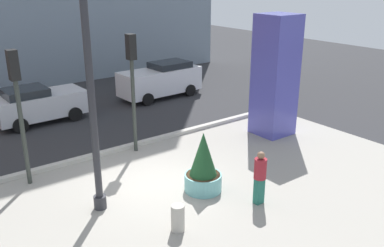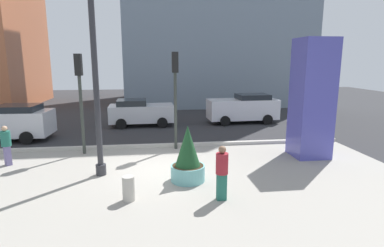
% 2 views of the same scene
% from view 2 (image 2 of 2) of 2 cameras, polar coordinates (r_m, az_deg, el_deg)
% --- Properties ---
extents(ground_plane, '(60.00, 60.00, 0.00)m').
position_cam_2_polar(ground_plane, '(15.76, -6.60, -3.47)').
color(ground_plane, '#2D2D30').
extents(plaza_pavement, '(18.00, 10.00, 0.02)m').
position_cam_2_polar(plaza_pavement, '(10.08, -6.17, -12.23)').
color(plaza_pavement, '#9E998E').
rests_on(plaza_pavement, ground_plane).
extents(curb_strip, '(18.00, 0.24, 0.16)m').
position_cam_2_polar(curb_strip, '(14.89, -6.57, -4.04)').
color(curb_strip, '#B7B2A8').
rests_on(curb_strip, ground_plane).
extents(lamp_post, '(0.44, 0.44, 7.43)m').
position_cam_2_polar(lamp_post, '(11.12, -17.24, 8.83)').
color(lamp_post, '#2D2D33').
rests_on(lamp_post, ground_plane).
extents(art_pillar_blue, '(1.42, 1.42, 4.93)m').
position_cam_2_polar(art_pillar_blue, '(13.94, 21.02, 4.21)').
color(art_pillar_blue, '#4C4CAD').
rests_on(art_pillar_blue, ground_plane).
extents(potted_plant_near_right, '(1.16, 1.16, 1.92)m').
position_cam_2_polar(potted_plant_near_right, '(10.57, -0.78, -6.27)').
color(potted_plant_near_right, '#6BB2B2').
rests_on(potted_plant_near_right, ground_plane).
extents(concrete_bollard, '(0.36, 0.36, 0.75)m').
position_cam_2_polar(concrete_bollard, '(9.47, -11.49, -11.56)').
color(concrete_bollard, '#B2ADA3').
rests_on(concrete_bollard, ground_plane).
extents(traffic_light_far_side, '(0.28, 0.42, 4.31)m').
position_cam_2_polar(traffic_light_far_side, '(14.12, -19.75, 6.20)').
color(traffic_light_far_side, '#333833').
rests_on(traffic_light_far_side, ground_plane).
extents(traffic_light_corner, '(0.28, 0.42, 4.41)m').
position_cam_2_polar(traffic_light_corner, '(14.08, -3.07, 7.16)').
color(traffic_light_corner, '#333833').
rests_on(traffic_light_corner, ground_plane).
extents(car_passing_lane, '(4.58, 2.08, 1.87)m').
position_cam_2_polar(car_passing_lane, '(20.78, 9.34, 2.78)').
color(car_passing_lane, silver).
rests_on(car_passing_lane, ground_plane).
extents(car_curb_west, '(4.00, 2.09, 1.65)m').
position_cam_2_polar(car_curb_west, '(19.84, -9.35, 2.04)').
color(car_curb_west, silver).
rests_on(car_curb_west, ground_plane).
extents(car_intersection, '(4.53, 2.23, 1.82)m').
position_cam_2_polar(car_intersection, '(18.55, -30.74, 0.21)').
color(car_intersection, silver).
rests_on(car_intersection, ground_plane).
extents(pedestrian_crossing, '(0.36, 0.36, 1.65)m').
position_cam_2_polar(pedestrian_crossing, '(9.18, 5.47, -8.50)').
color(pedestrian_crossing, '#236656').
rests_on(pedestrian_crossing, ground_plane).
extents(pedestrian_by_curb, '(0.51, 0.51, 1.58)m').
position_cam_2_polar(pedestrian_by_curb, '(14.09, -30.76, -3.18)').
color(pedestrian_by_curb, slate).
rests_on(pedestrian_by_curb, ground_plane).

